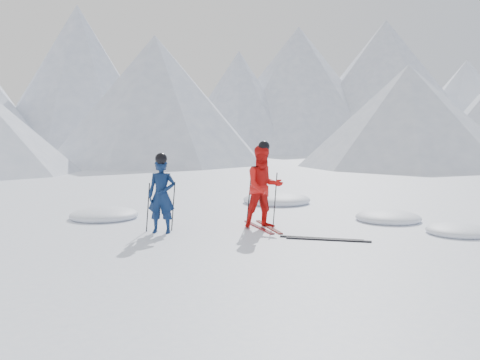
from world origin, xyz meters
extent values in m
plane|color=white|center=(0.00, 0.00, 0.00)|extent=(160.00, 160.00, 0.00)
cone|color=#B2BCD1|center=(-11.51, 40.48, 7.17)|extent=(23.96, 23.96, 14.35)
cone|color=#B2BCD1|center=(-5.08, 51.27, 5.96)|extent=(17.69, 17.69, 11.93)
cone|color=#B2BCD1|center=(4.51, 43.52, 5.42)|extent=(19.63, 19.63, 10.85)
cone|color=#B2BCD1|center=(11.74, 46.25, 7.07)|extent=(23.31, 23.31, 14.15)
cone|color=#B2BCD1|center=(21.49, 44.84, 7.44)|extent=(28.94, 28.94, 14.88)
cone|color=silver|center=(31.93, 45.34, 5.38)|extent=(24.45, 24.45, 10.76)
cone|color=#B2BCD1|center=(12.00, 20.00, 3.25)|extent=(14.00, 14.00, 6.50)
cone|color=#B2BCD1|center=(-4.00, 26.00, 4.50)|extent=(16.00, 16.00, 9.00)
imported|color=#0B1E44|center=(-3.46, 0.19, 0.81)|extent=(0.67, 0.53, 1.63)
imported|color=red|center=(-1.17, 0.46, 0.94)|extent=(1.01, 0.84, 1.88)
cylinder|color=black|center=(-3.76, 0.34, 0.54)|extent=(0.11, 0.08, 1.08)
cylinder|color=black|center=(-3.21, 0.44, 0.54)|extent=(0.11, 0.07, 1.08)
cylinder|color=black|center=(-1.47, 0.71, 0.63)|extent=(0.12, 0.10, 1.25)
cylinder|color=black|center=(-0.87, 0.61, 0.63)|extent=(0.12, 0.09, 1.25)
cube|color=black|center=(-1.29, 0.46, 0.01)|extent=(0.40, 1.69, 0.03)
cube|color=black|center=(-1.05, 0.46, 0.01)|extent=(0.28, 1.70, 0.03)
cube|color=black|center=(-0.24, -0.95, 0.01)|extent=(1.60, 0.76, 0.03)
cube|color=black|center=(-0.14, -1.10, 0.01)|extent=(1.61, 0.71, 0.03)
ellipsoid|color=white|center=(-4.93, 2.31, 0.00)|extent=(1.72, 1.72, 0.38)
ellipsoid|color=white|center=(2.06, 0.92, 0.00)|extent=(1.59, 1.59, 0.35)
ellipsoid|color=white|center=(0.02, 4.43, 0.00)|extent=(2.08, 2.08, 0.46)
ellipsoid|color=white|center=(2.84, -0.87, 0.00)|extent=(1.35, 1.35, 0.30)
camera|label=1|loc=(-3.37, -10.82, 2.17)|focal=38.00mm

